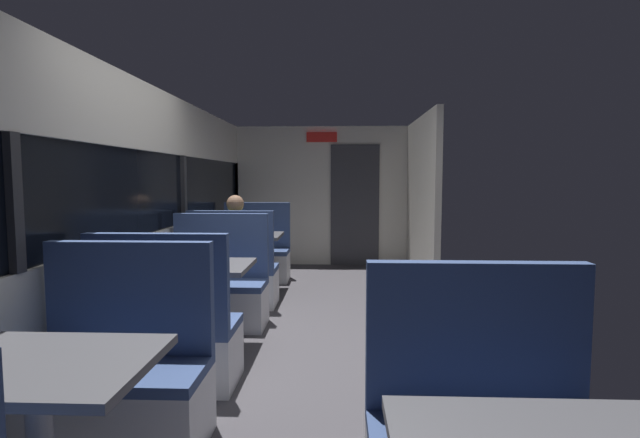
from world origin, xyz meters
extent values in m
cube|color=#423F44|center=(0.00, 0.00, -0.01)|extent=(3.30, 9.20, 0.02)
cube|color=beige|center=(-1.45, 0.00, 0.47)|extent=(0.08, 8.40, 0.95)
cube|color=beige|center=(-1.45, 0.00, 2.00)|extent=(0.08, 8.40, 0.60)
cube|color=black|center=(-1.46, 0.00, 1.32)|extent=(0.03, 8.40, 0.75)
cube|color=#2D2D30|center=(-1.43, -1.40, 1.32)|extent=(0.06, 0.08, 0.75)
cube|color=#2D2D30|center=(-1.43, 1.40, 1.32)|extent=(0.06, 0.08, 0.75)
cube|color=#2D2D30|center=(-1.43, 4.20, 1.32)|extent=(0.06, 0.08, 0.75)
cube|color=beige|center=(0.00, 4.20, 1.15)|extent=(2.90, 0.08, 2.30)
cube|color=#333338|center=(0.55, 4.15, 1.00)|extent=(0.80, 0.04, 2.00)
cube|color=red|center=(0.00, 4.14, 2.12)|extent=(0.50, 0.03, 0.16)
cube|color=beige|center=(1.45, 3.00, 1.15)|extent=(0.08, 2.40, 2.30)
cube|color=#4C4C51|center=(-0.89, -2.09, 0.72)|extent=(0.90, 0.70, 0.04)
cube|color=silver|center=(-0.89, -1.43, 0.20)|extent=(0.95, 0.50, 0.39)
cube|color=#384C7A|center=(-0.89, -1.43, 0.42)|extent=(0.95, 0.50, 0.06)
cube|color=#384C7A|center=(-0.89, -1.22, 0.78)|extent=(0.95, 0.08, 0.65)
cylinder|color=#9E9EA3|center=(-0.89, 0.05, 0.35)|extent=(0.10, 0.10, 0.70)
cube|color=#4C4C51|center=(-0.89, 0.05, 0.72)|extent=(0.90, 0.70, 0.04)
cube|color=silver|center=(-0.89, -0.61, 0.20)|extent=(0.95, 0.50, 0.39)
cube|color=#384C7A|center=(-0.89, -0.61, 0.42)|extent=(0.95, 0.50, 0.06)
cube|color=#384C7A|center=(-0.89, -0.82, 0.78)|extent=(0.95, 0.08, 0.65)
cube|color=silver|center=(-0.89, 0.71, 0.20)|extent=(0.95, 0.50, 0.39)
cube|color=#384C7A|center=(-0.89, 0.71, 0.42)|extent=(0.95, 0.50, 0.06)
cube|color=#384C7A|center=(-0.89, 0.92, 0.78)|extent=(0.95, 0.08, 0.65)
cylinder|color=#9E9EA3|center=(-0.89, 2.19, 0.35)|extent=(0.10, 0.10, 0.70)
cube|color=#4C4C51|center=(-0.89, 2.19, 0.72)|extent=(0.90, 0.70, 0.04)
cube|color=silver|center=(-0.89, 1.53, 0.20)|extent=(0.95, 0.50, 0.39)
cube|color=#384C7A|center=(-0.89, 1.53, 0.42)|extent=(0.95, 0.50, 0.06)
cube|color=#384C7A|center=(-0.89, 1.32, 0.78)|extent=(0.95, 0.08, 0.65)
cube|color=silver|center=(-0.89, 2.85, 0.20)|extent=(0.95, 0.50, 0.39)
cube|color=#384C7A|center=(-0.89, 2.85, 0.42)|extent=(0.95, 0.50, 0.06)
cube|color=#384C7A|center=(-0.89, 3.06, 0.78)|extent=(0.95, 0.08, 0.65)
cube|color=#384C7A|center=(0.89, -1.82, 0.78)|extent=(0.95, 0.08, 0.65)
cube|color=#26262D|center=(-0.89, 1.53, 0.23)|extent=(0.30, 0.36, 0.45)
cube|color=#59724C|center=(-0.89, 1.58, 0.75)|extent=(0.34, 0.22, 0.60)
sphere|color=#8C664C|center=(-0.89, 1.60, 1.16)|extent=(0.20, 0.20, 0.20)
cylinder|color=#59724C|center=(-1.09, 1.76, 0.77)|extent=(0.07, 0.28, 0.07)
cylinder|color=#59724C|center=(-0.69, 1.76, 0.77)|extent=(0.07, 0.28, 0.07)
camera|label=1|loc=(0.30, -3.90, 1.46)|focal=27.25mm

